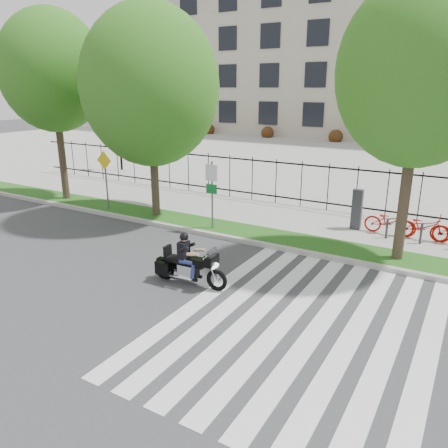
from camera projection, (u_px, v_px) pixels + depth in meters
The scene contains 15 objects.
ground at pixel (142, 279), 12.39m from camera, with size 120.00×120.00×0.00m, color #39393C.
curb at pixel (217, 236), 15.73m from camera, with size 60.00×0.20×0.15m, color #A29E98.
grass_verge at pixel (229, 229), 16.43m from camera, with size 60.00×1.50×0.15m, color #1D4812.
sidewalk at pixel (258, 213), 18.48m from camera, with size 60.00×3.50×0.15m, color gray.
plaza at pixel (361, 158), 32.90m from camera, with size 80.00×34.00×0.10m, color gray.
crosswalk_stripes at pixel (302, 323), 10.05m from camera, with size 5.70×8.00×0.01m, color silver, non-canonical shape.
iron_fence at pixel (276, 181), 19.60m from camera, with size 30.00×0.06×2.00m, color black, non-canonical shape.
office_building at pixel (417, 39), 46.26m from camera, with size 60.00×21.90×20.15m.
lamp_post_left at pixel (118, 120), 27.10m from camera, with size 1.06×0.70×4.25m.
street_tree_0 at pixel (53, 71), 19.01m from camera, with size 4.56×4.56×8.32m.
street_tree_1 at pixel (150, 86), 16.56m from camera, with size 5.28×5.28×8.10m.
street_tree_2 at pixel (421, 72), 11.85m from camera, with size 4.56×4.56×8.07m.
sign_pole_regulatory at pixel (212, 186), 15.87m from camera, with size 0.50×0.09×2.50m.
sign_pole_warning at pixel (105, 172), 18.46m from camera, with size 0.78×0.09×2.49m.
motorcycle_rider at pixel (189, 264), 11.87m from camera, with size 2.31×0.70×1.78m.
Camera 1 is at (7.79, -8.58, 5.21)m, focal length 35.00 mm.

